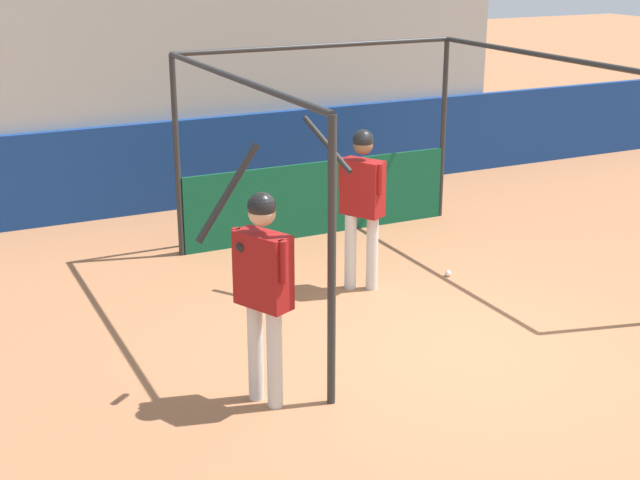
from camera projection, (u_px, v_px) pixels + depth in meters
ground_plane at (457, 349)px, 8.48m from camera, size 60.00×60.00×0.00m
outfield_wall at (240, 158)px, 13.10m from camera, size 24.00×0.12×1.28m
bleacher_section at (193, 70)px, 14.52m from camera, size 8.70×4.00×3.36m
batting_cage at (349, 165)px, 10.73m from camera, size 3.84×4.18×2.48m
player_batter at (361, 194)px, 9.60m from camera, size 0.73×0.72×1.92m
player_waiting at (262, 277)px, 7.16m from camera, size 0.64×0.67×2.15m
baseball at (448, 273)px, 10.29m from camera, size 0.07×0.07×0.07m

